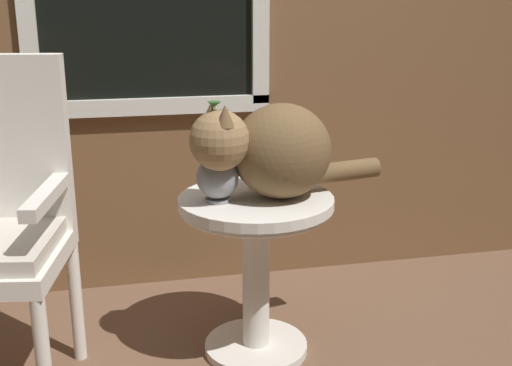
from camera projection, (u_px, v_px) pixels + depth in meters
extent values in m
cube|color=silver|center=(152.00, 106.00, 2.66)|extent=(1.00, 0.03, 0.07)
cylinder|color=silver|center=(256.00, 346.00, 2.34)|extent=(0.38, 0.38, 0.03)
cylinder|color=silver|center=(256.00, 277.00, 2.26)|extent=(0.10, 0.10, 0.53)
cylinder|color=silver|center=(256.00, 202.00, 2.18)|extent=(0.54, 0.54, 0.03)
torus|color=silver|center=(256.00, 209.00, 2.19)|extent=(0.52, 0.52, 0.02)
cylinder|color=silver|center=(76.00, 302.00, 2.23)|extent=(0.04, 0.04, 0.44)
cube|color=silver|center=(47.00, 194.00, 1.90)|extent=(0.12, 0.42, 0.04)
ellipsoid|color=brown|center=(282.00, 151.00, 2.13)|extent=(0.39, 0.38, 0.32)
sphere|color=olive|center=(219.00, 140.00, 2.03)|extent=(0.20, 0.20, 0.20)
cone|color=brown|center=(213.00, 110.00, 2.05)|extent=(0.06, 0.06, 0.07)
cone|color=brown|center=(225.00, 116.00, 1.96)|extent=(0.06, 0.06, 0.07)
cylinder|color=brown|center=(339.00, 171.00, 2.25)|extent=(0.31, 0.13, 0.07)
cylinder|color=gray|center=(218.00, 200.00, 2.13)|extent=(0.08, 0.08, 0.01)
ellipsoid|color=gray|center=(217.00, 178.00, 2.11)|extent=(0.14, 0.14, 0.14)
cylinder|color=gray|center=(217.00, 152.00, 2.08)|extent=(0.08, 0.08, 0.07)
torus|color=gray|center=(217.00, 141.00, 2.07)|extent=(0.10, 0.10, 0.02)
cylinder|color=#2D662D|center=(215.00, 123.00, 2.03)|extent=(0.02, 0.04, 0.13)
cone|color=#2D662D|center=(213.00, 104.00, 2.00)|extent=(0.04, 0.04, 0.02)
cylinder|color=#2D662D|center=(218.00, 128.00, 2.04)|extent=(0.01, 0.04, 0.10)
cone|color=#2D662D|center=(218.00, 114.00, 2.01)|extent=(0.04, 0.04, 0.02)
cylinder|color=#2D662D|center=(220.00, 127.00, 2.05)|extent=(0.02, 0.02, 0.10)
cone|color=#2D662D|center=(222.00, 113.00, 2.04)|extent=(0.04, 0.04, 0.02)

